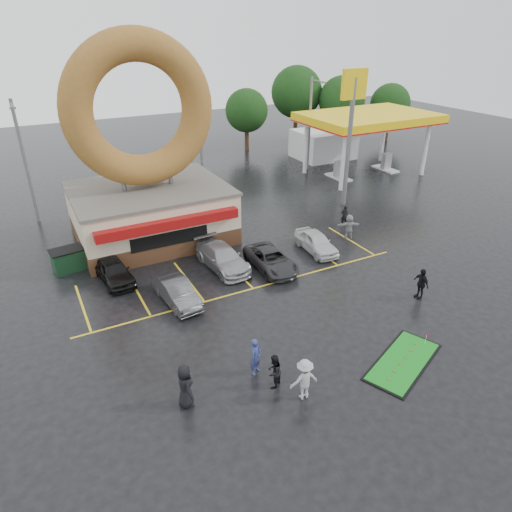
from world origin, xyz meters
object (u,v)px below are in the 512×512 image
streetlight_mid (201,137)px  car_grey (271,260)px  dumpster (68,260)px  car_silver (222,257)px  putting_green (403,362)px  car_black (114,271)px  car_white (316,242)px  streetlight_right (310,122)px  person_cameraman (421,283)px  person_blue (256,356)px  donut_shop (147,176)px  streetlight_left (25,160)px  shell_sign (352,113)px  car_dgrey (177,292)px  gas_station (348,131)px

streetlight_mid → car_grey: (-1.94, -15.89, -4.17)m
dumpster → car_grey: bearing=-34.8°
car_silver → putting_green: car_silver is taller
car_black → car_white: 12.94m
car_black → streetlight_right: bearing=25.3°
streetlight_right → person_cameraman: size_ratio=5.03×
streetlight_mid → person_blue: bearing=-106.7°
person_cameraman → car_black: bearing=-120.3°
car_black → person_cameraman: size_ratio=2.22×
car_grey → streetlight_mid: bearing=83.6°
car_black → car_grey: car_black is taller
donut_shop → car_black: bearing=-127.6°
streetlight_right → car_white: 19.51m
car_grey → person_cameraman: 8.79m
streetlight_left → car_grey: 19.61m
person_blue → putting_green: person_blue is taller
streetlight_left → person_blue: bearing=-73.3°
car_black → dumpster: car_black is taller
car_white → streetlight_right: bearing=61.9°
streetlight_mid → dumpster: streetlight_mid is taller
car_grey → person_cameraman: bearing=-49.5°
person_cameraman → streetlight_right: bearing=164.1°
shell_sign → streetlight_mid: 12.93m
car_dgrey → car_grey: (6.37, 0.95, -0.04)m
shell_sign → car_white: shell_sign is taller
shell_sign → streetlight_right: shell_sign is taller
shell_sign → car_silver: (-13.52, -5.46, -6.68)m
streetlight_left → dumpster: streetlight_left is taller
shell_sign → car_white: (-7.09, -6.27, -6.71)m
gas_station → streetlight_mid: streetlight_mid is taller
putting_green → streetlight_right: bearing=64.6°
streetlight_left → gas_station: bearing=2.0°
gas_station → car_silver: gas_station is taller
shell_sign → person_blue: shell_sign is taller
donut_shop → car_dgrey: (-1.31, -8.90, -3.82)m
car_silver → car_black: bearing=162.6°
person_blue → dumpster: bearing=82.1°
car_white → person_blue: bearing=-132.6°
gas_station → putting_green: bearing=-122.8°
car_black → person_blue: 11.49m
streetlight_left → car_silver: size_ratio=1.88×
person_blue → person_cameraman: person_cameraman is taller
car_black → car_silver: bearing=-19.1°
car_white → car_black: bearing=173.7°
streetlight_mid → car_dgrey: size_ratio=2.28×
gas_station → streetlight_right: (-4.00, 0.98, 1.08)m
donut_shop → car_grey: donut_shop is taller
streetlight_left → car_white: size_ratio=2.31×
streetlight_left → streetlight_right: 26.08m
shell_sign → car_black: bearing=-168.6°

